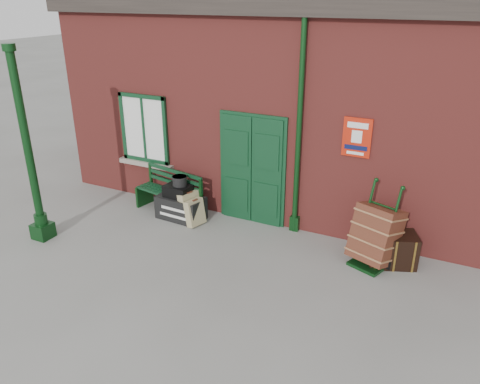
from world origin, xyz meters
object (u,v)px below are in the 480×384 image
Objects in this scene: porter_trolley at (376,235)px; bench at (170,191)px; dark_trunk at (392,249)px; houdini_trunk at (181,208)px.

bench is at bearing -161.92° from porter_trolley.
dark_trunk is (4.62, -0.06, -0.19)m from bench.
bench is at bearing 157.05° from dark_trunk.
bench is 4.35m from porter_trolley.
houdini_trunk is 0.68× the size of porter_trolley.
houdini_trunk is at bearing 159.23° from dark_trunk.
bench is 0.47m from houdini_trunk.
dark_trunk is at bearing 4.45° from houdini_trunk.
bench is 1.12× the size of porter_trolley.
houdini_trunk is 4.26m from dark_trunk.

